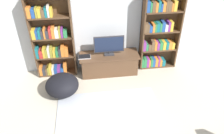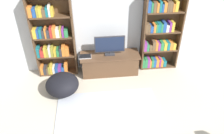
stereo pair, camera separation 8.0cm
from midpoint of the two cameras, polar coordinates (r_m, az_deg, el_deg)
The scene contains 8 objects.
wall_back at distance 5.35m, azimuth -1.20°, elevation 12.26°, with size 8.80×0.06×2.60m.
bookshelf_left at distance 5.38m, azimuth -14.85°, elevation 7.10°, with size 0.96×0.30×2.01m.
bookshelf_right at distance 5.60m, azimuth 12.75°, elevation 8.69°, with size 0.96×0.30×2.01m.
tv_stand at distance 5.54m, azimuth -0.15°, elevation 0.96°, with size 1.47×0.55×0.52m.
television at distance 5.28m, azimuth -0.17°, elevation 5.74°, with size 0.74×0.16×0.50m.
laptop at distance 5.34m, azimuth -6.62°, elevation 2.75°, with size 0.30×0.21×0.03m.
area_rug at distance 4.44m, azimuth -0.08°, elevation -13.49°, with size 2.13×1.70×0.02m.
beanbag_ottoman at distance 5.00m, azimuth -12.40°, elevation -4.49°, with size 0.73×0.73×0.47m, color black.
Camera 2 is at (-0.42, -0.73, 3.28)m, focal length 35.00 mm.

